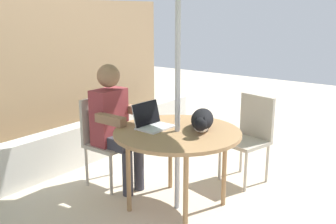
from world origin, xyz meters
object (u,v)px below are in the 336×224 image
(patio_table, at_px, (177,137))
(chair_empty, at_px, (250,132))
(person_seated, at_px, (115,120))
(laptop, at_px, (151,120))
(chair_occupied, at_px, (104,134))
(cat, at_px, (202,120))

(patio_table, relative_size, chair_empty, 1.24)
(person_seated, xyz_separation_m, laptop, (-0.05, -0.49, 0.09))
(laptop, bearing_deg, person_seated, 84.30)
(chair_occupied, xyz_separation_m, cat, (0.16, -1.05, 0.29))
(chair_empty, distance_m, laptop, 1.14)
(patio_table, bearing_deg, person_seated, 90.00)
(chair_occupied, height_order, person_seated, person_seated)
(chair_occupied, distance_m, laptop, 0.70)
(chair_empty, bearing_deg, cat, 174.67)
(chair_occupied, bearing_deg, laptop, -94.33)
(patio_table, bearing_deg, chair_occupied, 90.00)
(person_seated, relative_size, cat, 2.02)
(patio_table, distance_m, cat, 0.25)
(patio_table, bearing_deg, laptop, 101.08)
(patio_table, height_order, person_seated, person_seated)
(chair_empty, height_order, person_seated, person_seated)
(chair_occupied, xyz_separation_m, person_seated, (0.00, -0.16, 0.17))
(patio_table, bearing_deg, chair_empty, -12.96)
(cat, bearing_deg, chair_empty, -5.33)
(chair_empty, bearing_deg, patio_table, 167.04)
(chair_occupied, height_order, cat, cat)
(chair_occupied, xyz_separation_m, laptop, (-0.05, -0.65, 0.27))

